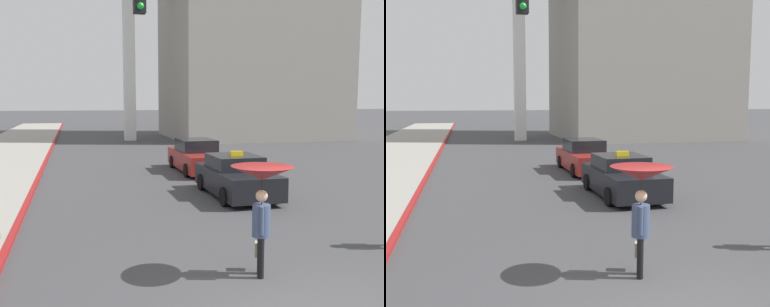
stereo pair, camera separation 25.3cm
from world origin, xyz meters
The scene contains 5 objects.
taxi centered at (1.86, 8.24, 0.65)m, with size 1.91×4.20×1.56m.
sedan_red centered at (2.01, 13.80, 0.68)m, with size 1.91×4.67×1.49m.
pedestrian_with_umbrella centered at (-0.18, 1.43, 1.70)m, with size 1.16×1.16×2.08m.
traffic_light centered at (-3.94, 4.72, 4.40)m, with size 3.56×0.38×6.39m.
monument_cross centered at (1.04, 31.04, 9.78)m, with size 7.59×0.90×17.25m.
Camera 2 is at (-3.23, -6.11, 3.26)m, focal length 42.00 mm.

